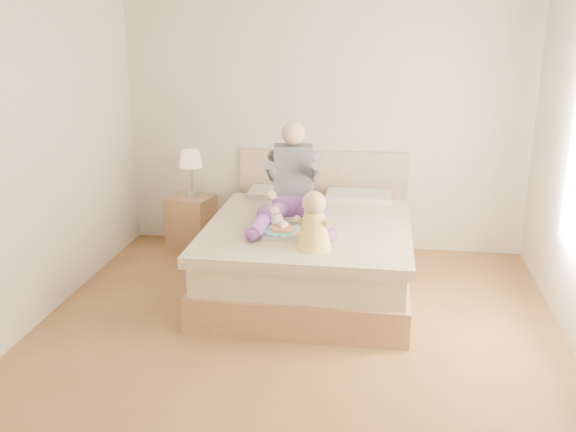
# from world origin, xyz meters

# --- Properties ---
(room) EXTENTS (4.02, 4.22, 2.71)m
(room) POSITION_xyz_m (0.08, 0.01, 1.51)
(room) COLOR brown
(room) RESTS_ON ground
(bed) EXTENTS (1.70, 2.18, 1.00)m
(bed) POSITION_xyz_m (0.00, 1.08, 0.32)
(bed) COLOR #906443
(bed) RESTS_ON ground
(nightstand) EXTENTS (0.50, 0.46, 0.52)m
(nightstand) POSITION_xyz_m (-1.34, 1.88, 0.26)
(nightstand) COLOR #906443
(nightstand) RESTS_ON ground
(lamp) EXTENTS (0.23, 0.23, 0.48)m
(lamp) POSITION_xyz_m (-1.32, 1.91, 0.88)
(lamp) COLOR silver
(lamp) RESTS_ON nightstand
(adult) EXTENTS (0.70, 1.04, 0.84)m
(adult) POSITION_xyz_m (-0.16, 1.08, 0.85)
(adult) COLOR #6D3A93
(adult) RESTS_ON bed
(tray) EXTENTS (0.55, 0.46, 0.15)m
(tray) POSITION_xyz_m (-0.08, 0.65, 0.64)
(tray) COLOR silver
(tray) RESTS_ON bed
(baby) EXTENTS (0.29, 0.40, 0.45)m
(baby) POSITION_xyz_m (0.11, 0.32, 0.79)
(baby) COLOR #F8CB4E
(baby) RESTS_ON bed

